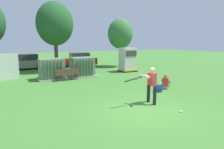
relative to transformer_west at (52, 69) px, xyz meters
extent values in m
plane|color=#3D752D|center=(2.04, -8.95, -0.79)|extent=(96.00, 96.00, 0.00)
cube|color=#9E9B93|center=(0.00, 0.01, -0.73)|extent=(2.10, 1.70, 0.12)
cube|color=#607A5B|center=(0.00, 0.01, 0.08)|extent=(1.80, 1.40, 1.50)
cube|color=#52684E|center=(-0.64, -0.75, 0.08)|extent=(0.06, 0.12, 1.27)
cube|color=#52684E|center=(-0.38, -0.75, 0.08)|extent=(0.06, 0.12, 1.27)
cube|color=#52684E|center=(-0.13, -0.75, 0.08)|extent=(0.06, 0.12, 1.27)
cube|color=#52684E|center=(0.13, -0.75, 0.08)|extent=(0.06, 0.12, 1.27)
cube|color=#52684E|center=(0.38, -0.75, 0.08)|extent=(0.06, 0.12, 1.27)
cube|color=#52684E|center=(0.64, -0.75, 0.08)|extent=(0.06, 0.12, 1.27)
cube|color=#9E9B93|center=(2.53, 0.06, -0.73)|extent=(2.10, 1.70, 0.12)
cube|color=#607A5B|center=(2.53, 0.06, 0.08)|extent=(1.80, 1.40, 1.50)
cube|color=#52684E|center=(1.89, -0.70, 0.08)|extent=(0.06, 0.12, 1.27)
cube|color=#52684E|center=(2.15, -0.70, 0.08)|extent=(0.06, 0.12, 1.27)
cube|color=#52684E|center=(2.40, -0.70, 0.08)|extent=(0.06, 0.12, 1.27)
cube|color=#52684E|center=(2.66, -0.70, 0.08)|extent=(0.06, 0.12, 1.27)
cube|color=#52684E|center=(2.91, -0.70, 0.08)|extent=(0.06, 0.12, 1.27)
cube|color=#52684E|center=(3.17, -0.70, 0.08)|extent=(0.06, 0.12, 1.27)
cube|color=#262626|center=(7.43, 0.55, -0.74)|extent=(1.60, 1.40, 0.10)
cube|color=beige|center=(7.43, 0.55, 0.41)|extent=(1.40, 1.20, 2.20)
cube|color=#383838|center=(7.43, -0.07, 1.02)|extent=(1.19, 0.04, 0.55)
cube|color=yellow|center=(7.43, -0.07, -0.59)|extent=(1.33, 0.04, 0.16)
cube|color=#4C3828|center=(0.95, -0.95, -0.34)|extent=(1.82, 0.48, 0.05)
cube|color=#4C3828|center=(0.96, -1.13, -0.09)|extent=(1.80, 0.12, 0.44)
cylinder|color=#4C3828|center=(0.18, -0.84, -0.58)|extent=(0.06, 0.06, 0.42)
cylinder|color=#4C3828|center=(1.71, -0.77, -0.58)|extent=(0.06, 0.06, 0.42)
cylinder|color=#4C3828|center=(0.20, -1.12, -0.58)|extent=(0.06, 0.06, 0.42)
cylinder|color=#4C3828|center=(1.73, -1.05, -0.58)|extent=(0.06, 0.06, 0.42)
cylinder|color=black|center=(2.91, -8.66, -0.35)|extent=(0.16, 0.16, 0.88)
cylinder|color=black|center=(2.94, -8.18, -0.35)|extent=(0.16, 0.16, 0.88)
cube|color=red|center=(2.92, -8.42, 0.39)|extent=(0.26, 0.41, 0.60)
sphere|color=#DBAD89|center=(2.92, -8.42, 0.84)|extent=(0.23, 0.23, 0.23)
cylinder|color=#DBAD89|center=(2.54, -8.49, 0.55)|extent=(0.29, 0.53, 0.09)
cylinder|color=#DBAD89|center=(2.55, -8.31, 0.55)|extent=(0.24, 0.54, 0.09)
cylinder|color=black|center=(1.87, -8.37, 0.48)|extent=(0.85, 0.11, 0.21)
sphere|color=black|center=(2.29, -8.39, 0.55)|extent=(0.08, 0.08, 0.08)
sphere|color=white|center=(3.20, -9.98, -0.74)|extent=(0.09, 0.09, 0.09)
cube|color=gray|center=(5.53, -6.63, -0.69)|extent=(0.39, 0.42, 0.20)
cube|color=red|center=(5.53, -6.63, -0.33)|extent=(0.39, 0.42, 0.52)
sphere|color=#9E7051|center=(5.53, -6.63, 0.06)|extent=(0.22, 0.22, 0.22)
cylinder|color=gray|center=(5.66, -6.42, -0.57)|extent=(0.44, 0.36, 0.13)
cylinder|color=gray|center=(5.84, -6.30, -0.56)|extent=(0.31, 0.26, 0.46)
cylinder|color=gray|center=(5.77, -6.59, -0.57)|extent=(0.44, 0.36, 0.13)
cylinder|color=gray|center=(5.95, -6.46, -0.56)|extent=(0.31, 0.26, 0.46)
cylinder|color=#9E7051|center=(5.58, -6.32, -0.37)|extent=(0.39, 0.30, 0.32)
cylinder|color=#9E7051|center=(5.84, -6.70, -0.37)|extent=(0.39, 0.30, 0.32)
cube|color=#264C8C|center=(4.73, -6.96, -0.57)|extent=(0.36, 0.28, 0.44)
cube|color=navy|center=(4.69, -7.09, -0.63)|extent=(0.23, 0.12, 0.22)
cylinder|color=#4C3828|center=(1.33, 4.07, 0.63)|extent=(0.35, 0.35, 2.85)
ellipsoid|color=#235128|center=(1.33, 4.07, 3.83)|extent=(3.50, 3.50, 4.16)
cylinder|color=brown|center=(8.79, 4.25, 0.39)|extent=(0.29, 0.29, 2.35)
ellipsoid|color=#387038|center=(8.79, 4.25, 3.03)|extent=(2.90, 2.90, 3.44)
cube|color=gray|center=(-1.28, 7.14, -0.21)|extent=(4.27, 1.88, 0.80)
cube|color=#262B33|center=(-1.13, 7.15, 0.51)|extent=(2.16, 1.65, 0.64)
cylinder|color=black|center=(-2.54, 6.24, -0.47)|extent=(0.65, 0.25, 0.64)
cylinder|color=black|center=(-2.61, 7.94, -0.47)|extent=(0.65, 0.25, 0.64)
cylinder|color=black|center=(0.06, 6.35, -0.47)|extent=(0.65, 0.25, 0.64)
cylinder|color=black|center=(-0.01, 8.05, -0.47)|extent=(0.65, 0.25, 0.64)
cube|color=maroon|center=(4.52, 6.83, -0.21)|extent=(4.27, 1.88, 0.80)
cube|color=#262B33|center=(4.67, 6.83, 0.51)|extent=(2.16, 1.65, 0.64)
cylinder|color=black|center=(3.18, 6.04, -0.47)|extent=(0.65, 0.25, 0.64)
cylinder|color=black|center=(3.26, 7.74, -0.47)|extent=(0.65, 0.25, 0.64)
cylinder|color=black|center=(5.78, 5.93, -0.47)|extent=(0.65, 0.25, 0.64)
cylinder|color=black|center=(5.86, 7.63, -0.47)|extent=(0.65, 0.25, 0.64)
camera|label=1|loc=(-3.02, -15.37, 2.14)|focal=31.08mm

